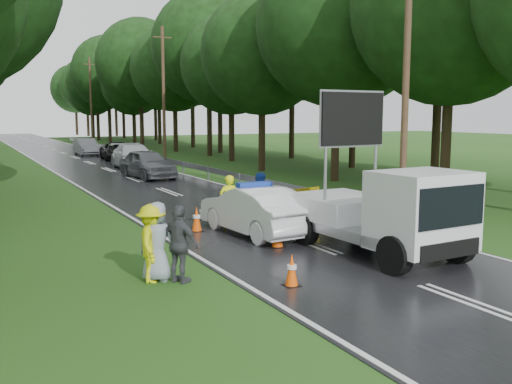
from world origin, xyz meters
TOP-DOWN VIEW (x-y plane):
  - ground at (0.00, 0.00)m, footprint 160.00×160.00m
  - road at (0.00, 30.00)m, footprint 7.00×140.00m
  - guardrail at (3.70, 29.67)m, footprint 0.12×60.06m
  - utility_pole_near at (5.20, 2.00)m, footprint 1.40×0.24m
  - utility_pole_mid at (5.20, 28.00)m, footprint 1.40×0.24m
  - utility_pole_far at (5.20, 54.00)m, footprint 1.40×0.24m
  - tree_right_near at (9.00, 2.00)m, footprint 7.92×7.92m
  - police_sedan at (-0.80, 1.77)m, footprint 1.87×4.51m
  - work_truck at (0.97, -2.05)m, footprint 2.57×5.38m
  - barrier at (0.80, 2.57)m, footprint 2.82×0.48m
  - officer at (-0.97, 3.23)m, footprint 0.65×0.45m
  - civilian at (0.09, 2.95)m, footprint 1.00×0.87m
  - bystander_left at (-5.01, -1.52)m, footprint 0.96×1.25m
  - bystander_mid at (-4.50, -1.88)m, footprint 0.86×1.07m
  - bystander_right at (-4.89, -1.50)m, footprint 1.01×0.97m
  - queue_car_first at (0.87, 18.17)m, footprint 2.44×4.98m
  - queue_car_second at (1.75, 24.17)m, footprint 2.61×5.77m
  - queue_car_third at (2.60, 32.04)m, footprint 2.84×5.22m
  - queue_car_fourth at (1.36, 38.04)m, footprint 1.59×4.52m
  - cone_near_left at (-2.50, -3.23)m, footprint 0.34×0.34m
  - cone_center at (-1.00, 0.00)m, footprint 0.38×0.38m
  - cone_far at (1.17, 5.00)m, footprint 0.30×0.30m
  - cone_left_mid at (-2.17, 3.00)m, footprint 0.38×0.38m
  - cone_right at (3.50, 4.31)m, footprint 0.35×0.35m

SIDE VIEW (x-z plane):
  - ground at x=0.00m, z-range 0.00..0.00m
  - road at x=0.00m, z-range 0.00..0.02m
  - cone_far at x=1.17m, z-range -0.01..0.63m
  - cone_near_left at x=-2.50m, z-range -0.01..0.70m
  - cone_right at x=3.50m, z-range -0.01..0.73m
  - cone_left_mid at x=-2.17m, z-range -0.01..0.78m
  - cone_center at x=-1.00m, z-range -0.01..0.79m
  - guardrail at x=3.70m, z-range 0.20..0.90m
  - queue_car_third at x=2.60m, z-range 0.00..1.39m
  - police_sedan at x=-0.80m, z-range -0.07..1.53m
  - queue_car_fourth at x=1.36m, z-range 0.00..1.49m
  - queue_car_first at x=0.87m, z-range 0.00..1.63m
  - queue_car_second at x=1.75m, z-range 0.00..1.64m
  - officer at x=-0.97m, z-range 0.00..1.69m
  - bystander_mid at x=-4.50m, z-range 0.00..1.70m
  - bystander_left at x=-5.01m, z-range 0.00..1.71m
  - civilian at x=0.09m, z-range 0.00..1.75m
  - bystander_right at x=-4.89m, z-range 0.00..1.75m
  - barrier at x=0.80m, z-range 0.30..1.48m
  - work_truck at x=0.97m, z-range -0.96..3.24m
  - utility_pole_near at x=5.20m, z-range 0.06..10.06m
  - utility_pole_mid at x=5.20m, z-range 0.06..10.06m
  - utility_pole_far at x=5.20m, z-range 0.06..10.06m
  - tree_right_near at x=9.00m, z-range 1.79..13.31m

